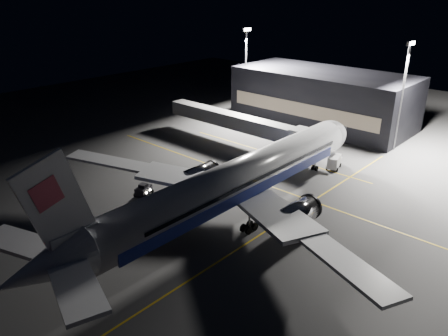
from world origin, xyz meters
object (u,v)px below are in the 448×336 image
jet_bridge (242,123)px  floodlight_mast_south (403,87)px  baggage_tug (144,190)px  safety_cone_c (220,188)px  service_truck (335,161)px  airliner (234,182)px  floodlight_mast_north (246,64)px  safety_cone_b (186,177)px  safety_cone_a (222,200)px

jet_bridge → floodlight_mast_south: bearing=-53.2°
jet_bridge → baggage_tug: size_ratio=10.84×
floodlight_mast_south → baggage_tug: bearing=155.9°
safety_cone_c → service_truck: bearing=-23.2°
service_truck → baggage_tug: 33.84m
airliner → floodlight_mast_north: size_ratio=2.97×
floodlight_mast_north → safety_cone_b: (-37.11, -17.99, -12.10)m
jet_bridge → baggage_tug: 28.18m
airliner → service_truck: size_ratio=12.81×
safety_cone_b → baggage_tug: bearing=177.0°
service_truck → safety_cone_a: size_ratio=7.72×
airliner → service_truck: 25.39m
floodlight_mast_north → safety_cone_c: bearing=-145.4°
airliner → safety_cone_a: airliner is taller
floodlight_mast_north → floodlight_mast_south: 38.00m
jet_bridge → floodlight_mast_north: floodlight_mast_north is taller
floodlight_mast_south → service_truck: 19.98m
jet_bridge → floodlight_mast_north: 24.06m
jet_bridge → safety_cone_b: size_ratio=62.38×
floodlight_mast_south → service_truck: bearing=165.6°
jet_bridge → floodlight_mast_north: bearing=37.7°
floodlight_mast_south → safety_cone_b: 43.86m
airliner → floodlight_mast_north: bearing=37.9°
service_truck → safety_cone_b: bearing=127.1°
floodlight_mast_north → baggage_tug: size_ratio=6.52×
safety_cone_b → jet_bridge: bearing=12.0°
floodlight_mast_north → service_truck: (-16.07, -33.87, -11.14)m
service_truck → safety_cone_a: service_truck is taller
baggage_tug → safety_cone_b: baggage_tug is taller
floodlight_mast_north → safety_cone_a: (-39.14, -27.99, -12.06)m
service_truck → safety_cone_c: service_truck is taller
baggage_tug → safety_cone_a: baggage_tug is taller
safety_cone_a → airliner: bearing=-115.8°
airliner → safety_cone_c: airliner is taller
airliner → floodlight_mast_north: 52.56m
floodlight_mast_south → safety_cone_b: size_ratio=37.54×
jet_bridge → safety_cone_b: bearing=-168.0°
safety_cone_b → safety_cone_c: (0.65, -7.14, 0.03)m
safety_cone_a → safety_cone_c: safety_cone_a is taller
airliner → floodlight_mast_north: floodlight_mast_north is taller
airliner → service_truck: bearing=-4.3°
floodlight_mast_north → safety_cone_c: size_ratio=34.39×
floodlight_mast_south → safety_cone_c: size_ratio=34.39×
safety_cone_c → safety_cone_b: bearing=95.2°
jet_bridge → floodlight_mast_south: size_ratio=1.66×
floodlight_mast_south → floodlight_mast_north: bearing=90.0°
floodlight_mast_north → safety_cone_b: size_ratio=37.54×
baggage_tug → safety_cone_a: bearing=-78.8°
jet_bridge → safety_cone_c: bearing=-148.8°
jet_bridge → service_truck: size_ratio=7.17×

